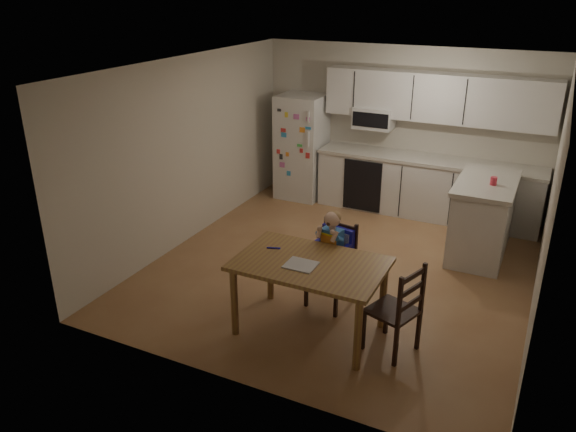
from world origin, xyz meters
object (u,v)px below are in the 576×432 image
at_px(kitchen_island, 482,217).
at_px(red_cup, 494,181).
at_px(refrigerator, 302,147).
at_px(dining_table, 310,272).
at_px(chair_side, 402,306).
at_px(chair_booster, 334,248).

height_order(kitchen_island, red_cup, red_cup).
xyz_separation_m(refrigerator, dining_table, (1.75, -3.60, -0.16)).
xyz_separation_m(kitchen_island, dining_table, (-1.30, -2.64, 0.17)).
height_order(dining_table, chair_side, chair_side).
bearing_deg(chair_side, red_cup, -170.92).
xyz_separation_m(kitchen_island, chair_booster, (-1.29, -2.03, 0.16)).
bearing_deg(chair_side, chair_booster, -103.45).
xyz_separation_m(red_cup, chair_booster, (-1.38, -1.88, -0.40)).
bearing_deg(chair_side, kitchen_island, -168.62).
bearing_deg(chair_side, refrigerator, -123.93).
bearing_deg(kitchen_island, refrigerator, 162.47).
bearing_deg(chair_booster, dining_table, -81.17).
relative_size(red_cup, chair_side, 0.11).
bearing_deg(chair_booster, refrigerator, 129.98).
relative_size(refrigerator, chair_side, 1.79).
distance_m(chair_booster, chair_side, 1.12).
distance_m(red_cup, dining_table, 2.88).
relative_size(refrigerator, chair_booster, 1.51).
relative_size(refrigerator, kitchen_island, 1.23).
height_order(refrigerator, chair_booster, refrigerator).
distance_m(kitchen_island, chair_booster, 2.41).
distance_m(refrigerator, chair_side, 4.49).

